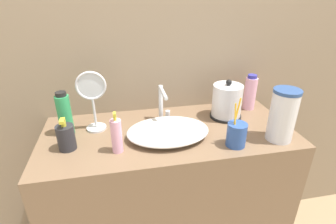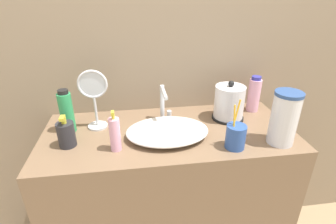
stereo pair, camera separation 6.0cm
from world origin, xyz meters
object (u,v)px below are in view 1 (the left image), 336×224
(lotion_bottle, at_px, (117,136))
(water_pitcher, at_px, (283,115))
(toothbrush_cup, at_px, (236,134))
(vanity_mirror, at_px, (92,97))
(faucet, at_px, (163,102))
(electric_kettle, at_px, (227,102))
(mouthwash_bottle, at_px, (66,137))
(hand_cream_bottle, at_px, (250,93))
(shampoo_bottle, at_px, (65,114))

(lotion_bottle, distance_m, water_pitcher, 0.70)
(toothbrush_cup, bearing_deg, water_pitcher, 3.03)
(lotion_bottle, relative_size, vanity_mirror, 0.63)
(toothbrush_cup, xyz_separation_m, water_pitcher, (0.21, 0.01, 0.06))
(faucet, xyz_separation_m, electric_kettle, (0.33, -0.03, -0.02))
(electric_kettle, xyz_separation_m, vanity_mirror, (-0.65, 0.00, 0.08))
(faucet, bearing_deg, mouthwash_bottle, -158.33)
(faucet, xyz_separation_m, mouthwash_bottle, (-0.43, -0.17, -0.05))
(faucet, distance_m, hand_cream_bottle, 0.49)
(electric_kettle, height_order, hand_cream_bottle, electric_kettle)
(toothbrush_cup, distance_m, lotion_bottle, 0.50)
(water_pitcher, bearing_deg, lotion_bottle, 176.55)
(electric_kettle, bearing_deg, toothbrush_cup, -103.55)
(faucet, bearing_deg, hand_cream_bottle, 5.68)
(shampoo_bottle, relative_size, mouthwash_bottle, 1.43)
(hand_cream_bottle, bearing_deg, lotion_bottle, -158.70)
(electric_kettle, height_order, lotion_bottle, electric_kettle)
(shampoo_bottle, bearing_deg, toothbrush_cup, -18.65)
(lotion_bottle, height_order, vanity_mirror, vanity_mirror)
(lotion_bottle, bearing_deg, shampoo_bottle, 139.72)
(lotion_bottle, relative_size, hand_cream_bottle, 0.93)
(electric_kettle, height_order, water_pitcher, water_pitcher)
(lotion_bottle, bearing_deg, mouthwash_bottle, 163.81)
(electric_kettle, height_order, shampoo_bottle, shampoo_bottle)
(shampoo_bottle, xyz_separation_m, mouthwash_bottle, (0.02, -0.13, -0.04))
(faucet, distance_m, vanity_mirror, 0.33)
(toothbrush_cup, relative_size, shampoo_bottle, 1.02)
(mouthwash_bottle, bearing_deg, water_pitcher, -6.40)
(faucet, distance_m, toothbrush_cup, 0.39)
(lotion_bottle, bearing_deg, toothbrush_cup, -6.18)
(hand_cream_bottle, bearing_deg, shampoo_bottle, -174.35)
(lotion_bottle, relative_size, shampoo_bottle, 0.87)
(lotion_bottle, bearing_deg, vanity_mirror, 114.46)
(electric_kettle, distance_m, hand_cream_bottle, 0.18)
(mouthwash_bottle, height_order, water_pitcher, water_pitcher)
(hand_cream_bottle, xyz_separation_m, vanity_mirror, (-0.82, -0.07, 0.07))
(faucet, bearing_deg, lotion_bottle, -134.73)
(lotion_bottle, distance_m, mouthwash_bottle, 0.21)
(lotion_bottle, height_order, water_pitcher, water_pitcher)
(vanity_mirror, bearing_deg, faucet, 4.05)
(mouthwash_bottle, bearing_deg, vanity_mirror, 53.78)
(electric_kettle, relative_size, vanity_mirror, 0.71)
(electric_kettle, bearing_deg, faucet, 175.36)
(electric_kettle, height_order, mouthwash_bottle, electric_kettle)
(mouthwash_bottle, bearing_deg, hand_cream_bottle, 13.46)
(hand_cream_bottle, xyz_separation_m, water_pitcher, (-0.02, -0.32, 0.02))
(mouthwash_bottle, bearing_deg, electric_kettle, 10.89)
(mouthwash_bottle, bearing_deg, toothbrush_cup, -9.18)
(toothbrush_cup, xyz_separation_m, lotion_bottle, (-0.49, 0.05, 0.02))
(lotion_bottle, distance_m, shampoo_bottle, 0.29)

